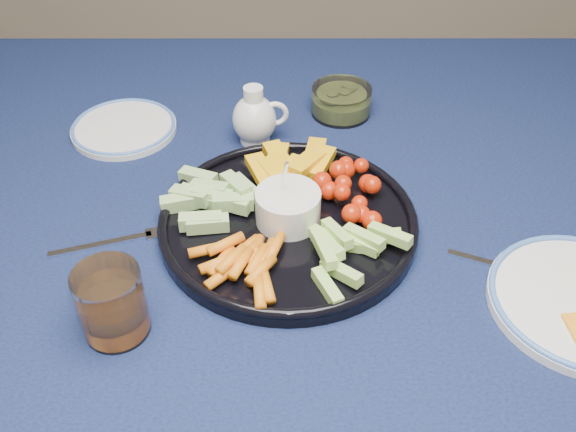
{
  "coord_description": "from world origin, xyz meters",
  "views": [
    {
      "loc": [
        0.08,
        -0.76,
        1.36
      ],
      "look_at": [
        0.08,
        -0.08,
        0.77
      ],
      "focal_mm": 40.0,
      "sensor_mm": 36.0,
      "label": 1
    }
  ],
  "objects_px": {
    "side_plate_extra": "(124,128)",
    "juice_tumbler": "(113,306)",
    "creamer_pitcher": "(255,119)",
    "crudite_platter": "(286,217)",
    "dining_table": "(236,236)",
    "pickle_bowl": "(341,102)"
  },
  "relations": [
    {
      "from": "creamer_pitcher",
      "to": "juice_tumbler",
      "type": "bearing_deg",
      "value": -110.61
    },
    {
      "from": "pickle_bowl",
      "to": "juice_tumbler",
      "type": "height_order",
      "value": "juice_tumbler"
    },
    {
      "from": "creamer_pitcher",
      "to": "juice_tumbler",
      "type": "height_order",
      "value": "creamer_pitcher"
    },
    {
      "from": "dining_table",
      "to": "pickle_bowl",
      "type": "xyz_separation_m",
      "value": [
        0.18,
        0.23,
        0.11
      ]
    },
    {
      "from": "creamer_pitcher",
      "to": "juice_tumbler",
      "type": "distance_m",
      "value": 0.43
    },
    {
      "from": "creamer_pitcher",
      "to": "crudite_platter",
      "type": "bearing_deg",
      "value": -76.95
    },
    {
      "from": "side_plate_extra",
      "to": "creamer_pitcher",
      "type": "bearing_deg",
      "value": -7.18
    },
    {
      "from": "crudite_platter",
      "to": "juice_tumbler",
      "type": "xyz_separation_m",
      "value": [
        -0.2,
        -0.18,
        0.02
      ]
    },
    {
      "from": "pickle_bowl",
      "to": "side_plate_extra",
      "type": "distance_m",
      "value": 0.38
    },
    {
      "from": "crudite_platter",
      "to": "creamer_pitcher",
      "type": "bearing_deg",
      "value": 103.05
    },
    {
      "from": "pickle_bowl",
      "to": "dining_table",
      "type": "bearing_deg",
      "value": -127.75
    },
    {
      "from": "pickle_bowl",
      "to": "side_plate_extra",
      "type": "relative_size",
      "value": 0.59
    },
    {
      "from": "side_plate_extra",
      "to": "dining_table",
      "type": "bearing_deg",
      "value": -40.87
    },
    {
      "from": "side_plate_extra",
      "to": "pickle_bowl",
      "type": "bearing_deg",
      "value": 8.88
    },
    {
      "from": "dining_table",
      "to": "crudite_platter",
      "type": "distance_m",
      "value": 0.16
    },
    {
      "from": "side_plate_extra",
      "to": "juice_tumbler",
      "type": "bearing_deg",
      "value": -80.05
    },
    {
      "from": "crudite_platter",
      "to": "pickle_bowl",
      "type": "xyz_separation_m",
      "value": [
        0.1,
        0.31,
        0.0
      ]
    },
    {
      "from": "dining_table",
      "to": "juice_tumbler",
      "type": "xyz_separation_m",
      "value": [
        -0.12,
        -0.26,
        0.13
      ]
    },
    {
      "from": "crudite_platter",
      "to": "juice_tumbler",
      "type": "height_order",
      "value": "crudite_platter"
    },
    {
      "from": "crudite_platter",
      "to": "side_plate_extra",
      "type": "height_order",
      "value": "crudite_platter"
    },
    {
      "from": "juice_tumbler",
      "to": "side_plate_extra",
      "type": "height_order",
      "value": "juice_tumbler"
    },
    {
      "from": "crudite_platter",
      "to": "side_plate_extra",
      "type": "xyz_separation_m",
      "value": [
        -0.28,
        0.25,
        -0.01
      ]
    }
  ]
}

